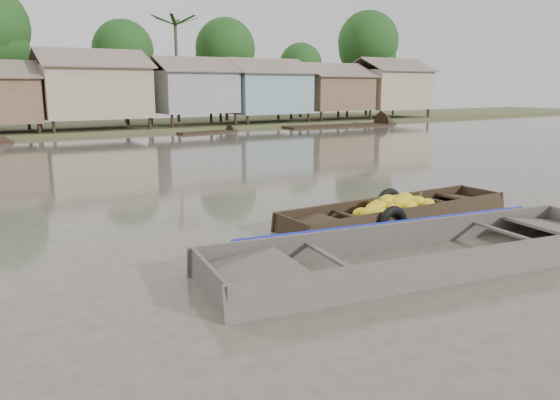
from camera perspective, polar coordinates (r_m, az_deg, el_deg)
ground at (r=10.46m, az=7.80°, el=-5.16°), size 120.00×120.00×0.00m
riverbank at (r=40.62m, az=-19.12°, el=11.26°), size 120.00×12.47×10.22m
banana_boat at (r=12.82m, az=11.91°, el=-1.28°), size 6.04×1.66×0.85m
viewer_boat at (r=9.94m, az=15.20°, el=-5.94°), size 8.27×3.32×0.65m
distant_boats at (r=35.00m, az=-14.24°, el=6.42°), size 45.89×3.74×0.35m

